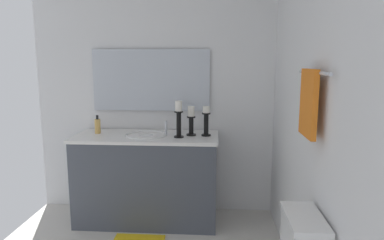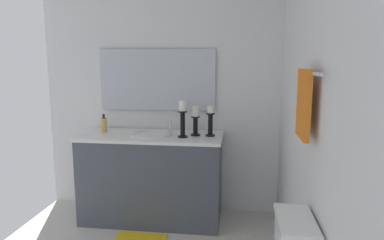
{
  "view_description": "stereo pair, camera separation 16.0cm",
  "coord_description": "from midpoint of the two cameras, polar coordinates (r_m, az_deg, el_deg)",
  "views": [
    {
      "loc": [
        1.95,
        0.63,
        1.55
      ],
      "look_at": [
        -0.61,
        0.45,
        1.11
      ],
      "focal_mm": 32.35,
      "sensor_mm": 36.0,
      "label": 1
    },
    {
      "loc": [
        1.94,
        0.79,
        1.55
      ],
      "look_at": [
        -0.61,
        0.45,
        1.11
      ],
      "focal_mm": 32.35,
      "sensor_mm": 36.0,
      "label": 2
    }
  ],
  "objects": [
    {
      "name": "vanity_cabinet",
      "position": [
        3.45,
        -8.72,
        -9.47
      ],
      "size": [
        0.58,
        1.38,
        0.86
      ],
      "color": "#474C56",
      "rests_on": "ground"
    },
    {
      "name": "wall_back",
      "position": [
        2.04,
        18.78,
        -0.03
      ],
      "size": [
        3.11,
        0.04,
        2.45
      ],
      "primitive_type": "cube",
      "color": "white",
      "rests_on": "ground"
    },
    {
      "name": "candle_holder_short",
      "position": [
        3.26,
        -1.54,
        -0.0
      ],
      "size": [
        0.09,
        0.09,
        0.28
      ],
      "color": "black",
      "rests_on": "vanity_cabinet"
    },
    {
      "name": "mirror",
      "position": [
        3.54,
        -8.1,
        6.52
      ],
      "size": [
        0.02,
        1.19,
        0.62
      ],
      "primitive_type": "cube",
      "color": "silver"
    },
    {
      "name": "sink_basin",
      "position": [
        3.34,
        -8.87,
        -3.15
      ],
      "size": [
        0.4,
        0.4,
        0.24
      ],
      "color": "white",
      "rests_on": "vanity_cabinet"
    },
    {
      "name": "wall_left",
      "position": [
        3.58,
        -7.36,
        4.33
      ],
      "size": [
        0.04,
        2.45,
        2.45
      ],
      "primitive_type": "cube",
      "color": "white",
      "rests_on": "ground"
    },
    {
      "name": "towel_bar",
      "position": [
        2.03,
        17.27,
        7.49
      ],
      "size": [
        0.6,
        0.02,
        0.02
      ],
      "primitive_type": "cylinder",
      "rotation": [
        0.0,
        1.57,
        0.0
      ],
      "color": "silver"
    },
    {
      "name": "candle_holder_mid",
      "position": [
        3.17,
        -3.64,
        0.34
      ],
      "size": [
        0.09,
        0.09,
        0.34
      ],
      "color": "black",
      "rests_on": "vanity_cabinet"
    },
    {
      "name": "candle_holder_tall",
      "position": [
        3.24,
        0.94,
        -0.06
      ],
      "size": [
        0.09,
        0.09,
        0.28
      ],
      "color": "black",
      "rests_on": "vanity_cabinet"
    },
    {
      "name": "towel_near_vanity",
      "position": [
        2.04,
        16.54,
        2.68
      ],
      "size": [
        0.28,
        0.03,
        0.38
      ],
      "primitive_type": "cube",
      "color": "orange",
      "rests_on": "towel_bar"
    },
    {
      "name": "soap_bottle",
      "position": [
        3.51,
        -16.57,
        -0.94
      ],
      "size": [
        0.06,
        0.06,
        0.18
      ],
      "color": "#E5B259",
      "rests_on": "vanity_cabinet"
    }
  ]
}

